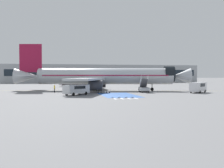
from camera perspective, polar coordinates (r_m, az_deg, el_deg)
ground_plane at (r=65.70m, az=-1.03°, el=-1.48°), size 600.00×600.00×0.00m
apron_leadline_yellow at (r=65.75m, az=-1.46°, el=-1.48°), size 75.54×17.47×0.01m
apron_stand_patch_blue at (r=51.60m, az=1.37°, el=-2.41°), size 6.71×13.48×0.01m
apron_walkway_bar_0 at (r=43.97m, az=0.46°, el=-3.16°), size 0.44×3.60×0.01m
apron_walkway_bar_1 at (r=44.23m, az=1.99°, el=-3.13°), size 0.44×3.60×0.01m
apron_walkway_bar_2 at (r=44.53m, az=3.49°, el=-3.10°), size 0.44×3.60×0.01m
apron_walkway_bar_3 at (r=44.86m, az=4.97°, el=-3.06°), size 0.44×3.60×0.01m
airliner at (r=65.68m, az=-2.08°, el=1.68°), size 43.67×36.14×11.75m
boarding_stairs_forward at (r=61.38m, az=6.94°, el=-0.82°), size 3.21×5.53×3.89m
fuel_tanker at (r=91.70m, az=-8.22°, el=0.50°), size 10.33×3.04×3.31m
service_van_0 at (r=51.84m, az=-7.76°, el=-1.07°), size 5.49×5.10×2.00m
service_van_2 at (r=61.37m, az=18.23°, el=-0.53°), size 5.45×5.08×2.31m
baggage_cart at (r=56.97m, az=-1.79°, el=-1.75°), size 2.96×2.80×0.87m
ground_crew_0 at (r=60.83m, az=-5.15°, el=-0.77°), size 0.48×0.37×1.81m
ground_crew_1 at (r=61.20m, az=-12.41°, el=-0.86°), size 0.29×0.46×1.70m
ground_crew_2 at (r=62.38m, az=-7.23°, el=-0.84°), size 0.46×0.47×1.60m
terminal_building at (r=140.86m, az=-1.79°, el=2.24°), size 103.07×12.10×9.39m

